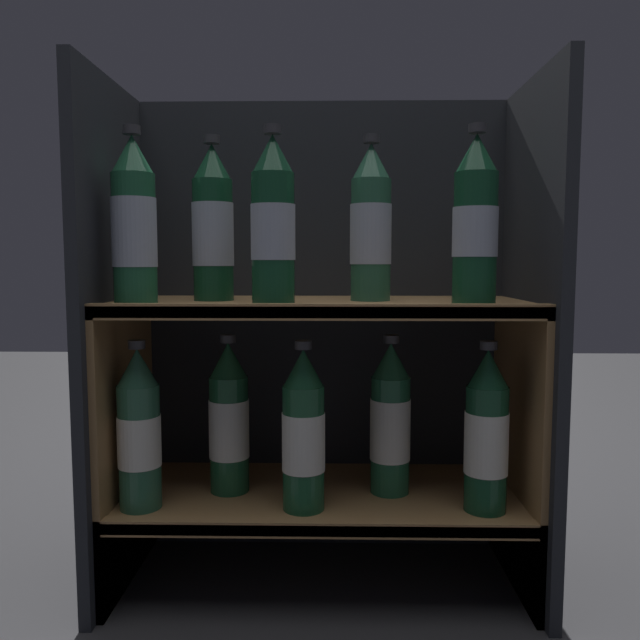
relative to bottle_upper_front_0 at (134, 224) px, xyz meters
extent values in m
plane|color=#2D2D30|center=(0.30, -0.07, -0.64)|extent=(6.00, 6.00, 0.00)
cube|color=#23262B|center=(0.30, 0.24, -0.19)|extent=(0.75, 0.02, 0.89)
cube|color=#23262B|center=(-0.07, 0.08, -0.19)|extent=(0.02, 0.34, 0.89)
cube|color=#23262B|center=(0.67, 0.08, -0.19)|extent=(0.02, 0.34, 0.89)
cube|color=#9E7547|center=(0.30, 0.08, -0.48)|extent=(0.71, 0.30, 0.02)
cube|color=#9E7547|center=(0.30, -0.06, -0.48)|extent=(0.71, 0.02, 0.03)
cube|color=#9E7547|center=(-0.05, 0.08, -0.56)|extent=(0.01, 0.30, 0.15)
cube|color=#9E7547|center=(0.65, 0.08, -0.56)|extent=(0.01, 0.30, 0.15)
cube|color=#9E7547|center=(0.30, 0.08, -0.14)|extent=(0.71, 0.30, 0.02)
cube|color=#9E7547|center=(0.30, -0.06, -0.14)|extent=(0.71, 0.02, 0.03)
cube|color=#9E7547|center=(-0.05, 0.08, -0.39)|extent=(0.01, 0.30, 0.49)
cube|color=#9E7547|center=(0.65, 0.08, -0.39)|extent=(0.01, 0.30, 0.49)
cylinder|color=#1E5638|center=(0.00, 0.00, -0.02)|extent=(0.07, 0.07, 0.21)
cylinder|color=#9EA8BC|center=(0.00, 0.00, -0.01)|extent=(0.07, 0.07, 0.11)
cone|color=#1E5638|center=(0.00, 0.00, 0.11)|extent=(0.07, 0.07, 0.06)
cylinder|color=#333338|center=(0.00, 0.00, 0.15)|extent=(0.03, 0.03, 0.01)
cylinder|color=#144228|center=(0.22, 0.00, -0.02)|extent=(0.07, 0.07, 0.21)
cylinder|color=#9EA8BC|center=(0.22, 0.00, -0.01)|extent=(0.07, 0.07, 0.09)
cone|color=#144228|center=(0.22, 0.00, 0.11)|extent=(0.07, 0.07, 0.06)
cylinder|color=#333338|center=(0.22, 0.00, 0.15)|extent=(0.03, 0.03, 0.01)
cylinder|color=#144228|center=(0.55, 0.00, -0.02)|extent=(0.07, 0.07, 0.21)
cylinder|color=#9EA8BC|center=(0.55, 0.00, -0.01)|extent=(0.07, 0.07, 0.08)
cone|color=#144228|center=(0.55, 0.00, 0.11)|extent=(0.07, 0.07, 0.06)
cylinder|color=#333338|center=(0.55, 0.00, 0.15)|extent=(0.03, 0.03, 0.01)
cylinder|color=#144228|center=(0.11, 0.08, -0.02)|extent=(0.07, 0.07, 0.21)
cylinder|color=#9EA8BC|center=(0.11, 0.08, -0.01)|extent=(0.07, 0.07, 0.11)
cone|color=#144228|center=(0.11, 0.08, 0.11)|extent=(0.07, 0.07, 0.06)
cylinder|color=#333338|center=(0.11, 0.08, 0.15)|extent=(0.03, 0.03, 0.01)
cylinder|color=#285B42|center=(0.39, 0.08, -0.02)|extent=(0.07, 0.07, 0.21)
cylinder|color=#9EA8BC|center=(0.39, 0.08, -0.01)|extent=(0.07, 0.07, 0.10)
cone|color=#285B42|center=(0.39, 0.08, 0.11)|extent=(0.07, 0.07, 0.06)
cylinder|color=#333338|center=(0.39, 0.08, 0.15)|extent=(0.03, 0.03, 0.01)
cylinder|color=#285B42|center=(0.00, 0.00, -0.37)|extent=(0.07, 0.07, 0.21)
cylinder|color=silver|center=(0.00, 0.00, -0.36)|extent=(0.07, 0.07, 0.09)
cone|color=#285B42|center=(0.00, 0.00, -0.23)|extent=(0.07, 0.07, 0.06)
cylinder|color=#333338|center=(0.00, 0.00, -0.20)|extent=(0.03, 0.03, 0.01)
cylinder|color=#194C2D|center=(0.27, 0.00, -0.37)|extent=(0.07, 0.07, 0.21)
cylinder|color=silver|center=(0.27, 0.00, -0.36)|extent=(0.07, 0.07, 0.10)
cone|color=#194C2D|center=(0.27, 0.00, -0.23)|extent=(0.07, 0.07, 0.06)
cylinder|color=#333338|center=(0.27, 0.00, -0.20)|extent=(0.03, 0.03, 0.01)
cylinder|color=#144228|center=(0.57, 0.00, -0.37)|extent=(0.07, 0.07, 0.21)
cylinder|color=silver|center=(0.57, 0.00, -0.36)|extent=(0.07, 0.07, 0.10)
cone|color=#144228|center=(0.57, 0.00, -0.23)|extent=(0.07, 0.07, 0.06)
cylinder|color=#333338|center=(0.57, 0.00, -0.20)|extent=(0.03, 0.03, 0.01)
cylinder|color=#194C2D|center=(0.14, 0.08, -0.37)|extent=(0.07, 0.07, 0.21)
cylinder|color=silver|center=(0.14, 0.08, -0.36)|extent=(0.07, 0.07, 0.10)
cone|color=#194C2D|center=(0.14, 0.08, -0.23)|extent=(0.07, 0.07, 0.06)
cylinder|color=#333338|center=(0.14, 0.08, -0.20)|extent=(0.03, 0.03, 0.01)
cylinder|color=#1E5638|center=(0.42, 0.08, -0.37)|extent=(0.07, 0.07, 0.21)
cylinder|color=silver|center=(0.42, 0.08, -0.36)|extent=(0.07, 0.07, 0.11)
cone|color=#1E5638|center=(0.42, 0.08, -0.23)|extent=(0.07, 0.07, 0.06)
cylinder|color=#333338|center=(0.42, 0.08, -0.20)|extent=(0.03, 0.03, 0.01)
camera|label=1|loc=(0.32, -1.01, -0.06)|focal=35.00mm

